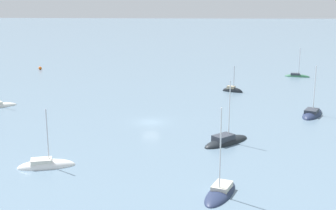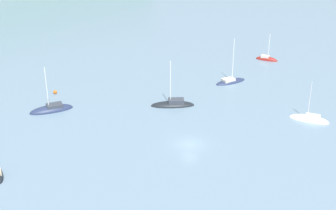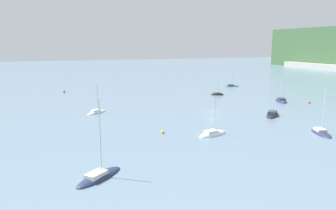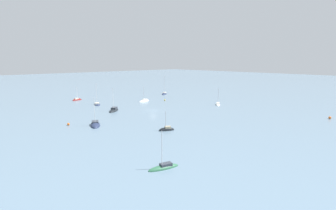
{
  "view_description": "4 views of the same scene",
  "coord_description": "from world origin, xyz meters",
  "px_view_note": "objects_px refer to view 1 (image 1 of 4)",
  "views": [
    {
      "loc": [
        73.36,
        6.06,
        20.86
      ],
      "look_at": [
        -3.03,
        2.7,
        2.18
      ],
      "focal_mm": 50.0,
      "sensor_mm": 36.0,
      "label": 1
    },
    {
      "loc": [
        -53.03,
        -38.65,
        36.22
      ],
      "look_at": [
        7.44,
        10.46,
        1.36
      ],
      "focal_mm": 50.0,
      "sensor_mm": 36.0,
      "label": 2
    },
    {
      "loc": [
        75.34,
        -42.08,
        17.64
      ],
      "look_at": [
        -5.13,
        -10.68,
        1.58
      ],
      "focal_mm": 35.0,
      "sensor_mm": 36.0,
      "label": 3
    },
    {
      "loc": [
        -77.11,
        63.38,
        19.75
      ],
      "look_at": [
        -6.95,
        -1.24,
        2.99
      ],
      "focal_mm": 28.0,
      "sensor_mm": 36.0,
      "label": 4
    }
  ],
  "objects_px": {
    "sailboat_2": "(297,76)",
    "mooring_buoy_1": "(40,68)",
    "sailboat_3": "(46,166)",
    "sailboat_1": "(232,91)",
    "sailboat_0": "(312,115)",
    "sailboat_8": "(220,193)",
    "sailboat_4": "(226,142)"
  },
  "relations": [
    {
      "from": "sailboat_4",
      "to": "mooring_buoy_1",
      "type": "height_order",
      "value": "sailboat_4"
    },
    {
      "from": "sailboat_3",
      "to": "sailboat_4",
      "type": "distance_m",
      "value": 24.88
    },
    {
      "from": "sailboat_2",
      "to": "sailboat_3",
      "type": "bearing_deg",
      "value": -110.77
    },
    {
      "from": "sailboat_2",
      "to": "sailboat_4",
      "type": "height_order",
      "value": "sailboat_4"
    },
    {
      "from": "sailboat_0",
      "to": "sailboat_2",
      "type": "relative_size",
      "value": 1.23
    },
    {
      "from": "sailboat_0",
      "to": "sailboat_4",
      "type": "relative_size",
      "value": 0.98
    },
    {
      "from": "sailboat_1",
      "to": "sailboat_8",
      "type": "distance_m",
      "value": 52.31
    },
    {
      "from": "sailboat_0",
      "to": "sailboat_8",
      "type": "height_order",
      "value": "sailboat_8"
    },
    {
      "from": "sailboat_4",
      "to": "sailboat_0",
      "type": "bearing_deg",
      "value": 2.43
    },
    {
      "from": "sailboat_0",
      "to": "sailboat_4",
      "type": "bearing_deg",
      "value": 161.95
    },
    {
      "from": "sailboat_0",
      "to": "sailboat_8",
      "type": "xyz_separation_m",
      "value": [
        33.11,
        -17.96,
        0.03
      ]
    },
    {
      "from": "sailboat_1",
      "to": "mooring_buoy_1",
      "type": "xyz_separation_m",
      "value": [
        -26.44,
        -49.82,
        0.35
      ]
    },
    {
      "from": "sailboat_3",
      "to": "mooring_buoy_1",
      "type": "xyz_separation_m",
      "value": [
        -71.45,
        -23.14,
        0.37
      ]
    },
    {
      "from": "sailboat_1",
      "to": "sailboat_0",
      "type": "bearing_deg",
      "value": -31.11
    },
    {
      "from": "sailboat_4",
      "to": "mooring_buoy_1",
      "type": "bearing_deg",
      "value": 84.49
    },
    {
      "from": "sailboat_3",
      "to": "sailboat_4",
      "type": "relative_size",
      "value": 0.84
    },
    {
      "from": "sailboat_0",
      "to": "sailboat_1",
      "type": "distance_m",
      "value": 22.38
    },
    {
      "from": "sailboat_8",
      "to": "mooring_buoy_1",
      "type": "height_order",
      "value": "sailboat_8"
    },
    {
      "from": "sailboat_0",
      "to": "sailboat_4",
      "type": "xyz_separation_m",
      "value": [
        15.9,
        -16.04,
        0.04
      ]
    },
    {
      "from": "sailboat_3",
      "to": "sailboat_2",
      "type": "bearing_deg",
      "value": 40.17
    },
    {
      "from": "sailboat_8",
      "to": "sailboat_2",
      "type": "bearing_deg",
      "value": -177.25
    },
    {
      "from": "sailboat_4",
      "to": "sailboat_8",
      "type": "height_order",
      "value": "sailboat_8"
    },
    {
      "from": "mooring_buoy_1",
      "to": "sailboat_2",
      "type": "bearing_deg",
      "value": 83.48
    },
    {
      "from": "sailboat_2",
      "to": "sailboat_8",
      "type": "xyz_separation_m",
      "value": [
        70.69,
        -23.7,
        0.01
      ]
    },
    {
      "from": "sailboat_0",
      "to": "mooring_buoy_1",
      "type": "relative_size",
      "value": 10.88
    },
    {
      "from": "sailboat_8",
      "to": "mooring_buoy_1",
      "type": "relative_size",
      "value": 11.52
    },
    {
      "from": "sailboat_3",
      "to": "sailboat_4",
      "type": "xyz_separation_m",
      "value": [
        -10.25,
        22.67,
        0.05
      ]
    },
    {
      "from": "sailboat_3",
      "to": "sailboat_8",
      "type": "relative_size",
      "value": 0.81
    },
    {
      "from": "sailboat_2",
      "to": "mooring_buoy_1",
      "type": "xyz_separation_m",
      "value": [
        -7.72,
        -67.6,
        0.34
      ]
    },
    {
      "from": "sailboat_2",
      "to": "sailboat_3",
      "type": "distance_m",
      "value": 77.71
    },
    {
      "from": "sailboat_0",
      "to": "mooring_buoy_1",
      "type": "bearing_deg",
      "value": 80.99
    },
    {
      "from": "sailboat_3",
      "to": "sailboat_8",
      "type": "distance_m",
      "value": 21.89
    }
  ]
}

